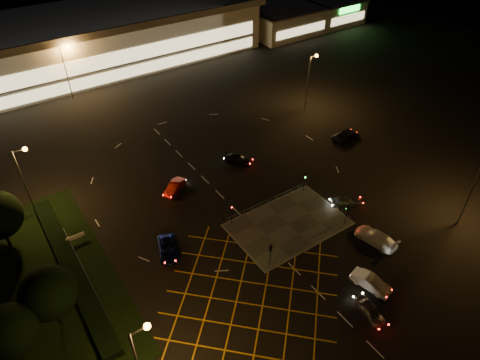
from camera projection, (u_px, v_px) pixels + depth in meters
ground at (266, 222)px, 54.80m from camera, size 180.00×180.00×0.00m
pedestrian_island at (288, 224)px, 54.34m from camera, size 14.00×9.00×0.12m
grass_verge at (26, 290)px, 46.27m from camera, size 18.00×30.00×0.08m
hedge at (71, 267)px, 48.20m from camera, size 2.00×26.00×1.00m
supermarket at (94, 39)px, 91.89m from camera, size 72.00×26.50×10.50m
retail_unit_a at (283, 20)px, 108.37m from camera, size 18.80×14.80×6.35m
retail_unit_b at (330, 10)px, 115.45m from camera, size 14.80×14.80×6.35m
streetlight_sw at (141, 356)px, 33.38m from camera, size 1.78×0.56×10.03m
streetlight_se at (477, 182)px, 50.70m from camera, size 1.78×0.56×10.03m
streetlight_nw at (25, 173)px, 52.04m from camera, size 1.78×0.56×10.03m
streetlight_ne at (310, 75)px, 74.62m from camera, size 1.78×0.56×10.03m
streetlight_far_left at (67, 65)px, 77.79m from camera, size 1.78×0.56×10.03m
streetlight_far_right at (242, 22)px, 96.82m from camera, size 1.78×0.56×10.03m
signal_sw at (271, 251)px, 47.66m from camera, size 0.28×0.30×3.15m
signal_se at (347, 210)px, 52.98m from camera, size 0.28×0.30×3.15m
signal_nw at (231, 211)px, 52.87m from camera, size 0.28×0.30×3.15m
signal_ne at (305, 178)px, 58.19m from camera, size 0.28×0.30×3.15m
tree_a at (9, 332)px, 37.53m from camera, size 5.04×5.04×6.86m
tree_e at (48, 293)px, 40.41m from camera, size 5.40×5.40×7.35m
car_near_silver at (370, 311)px, 43.57m from camera, size 2.15×3.95×1.27m
car_queue_white at (371, 282)px, 46.26m from camera, size 2.56×4.68×1.46m
car_left_blue at (168, 249)px, 50.24m from camera, size 3.61×5.16×1.31m
car_far_dkgrey at (238, 159)px, 64.68m from camera, size 4.00×4.59×1.27m
car_right_silver at (346, 201)px, 56.97m from camera, size 4.19×3.26×1.33m
car_circ_red at (175, 187)px, 59.28m from camera, size 4.24×3.49×1.36m
car_east_grey at (346, 135)px, 69.88m from camera, size 5.27×2.89×1.40m
car_approach_white at (376, 237)px, 51.54m from camera, size 2.91×5.54×1.53m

